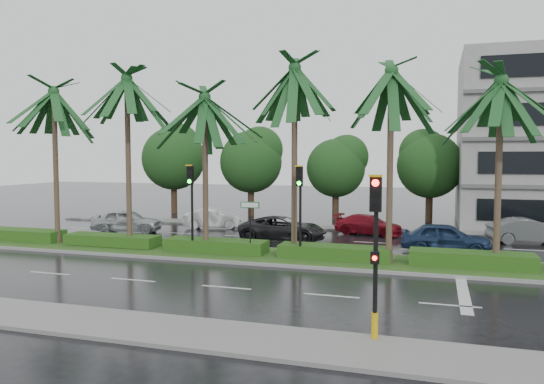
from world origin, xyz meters
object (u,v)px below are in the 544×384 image
(street_sign, at_px, (250,215))
(car_silver, at_px, (127,221))
(car_white, at_px, (213,218))
(car_red, at_px, (369,225))
(signal_near, at_px, (375,250))
(car_darkgrey, at_px, (283,228))
(car_blue, at_px, (445,238))
(car_grey, at_px, (528,231))
(signal_median_left, at_px, (191,195))

(street_sign, distance_m, car_silver, 12.09)
(car_white, xyz_separation_m, car_red, (10.48, 0.19, -0.04))
(signal_near, xyz_separation_m, street_sign, (-7.00, 9.87, -0.38))
(car_silver, relative_size, car_red, 1.03)
(car_white, bearing_deg, street_sign, -164.83)
(car_darkgrey, height_order, car_blue, car_blue)
(street_sign, height_order, car_blue, street_sign)
(car_white, xyz_separation_m, car_grey, (19.48, -0.54, 0.05))
(street_sign, bearing_deg, car_blue, 27.18)
(signal_near, height_order, car_grey, signal_near)
(car_white, relative_size, car_red, 0.94)
(car_darkgrey, height_order, car_grey, car_grey)
(signal_median_left, height_order, car_red, signal_median_left)
(signal_median_left, relative_size, car_silver, 0.99)
(street_sign, relative_size, car_red, 0.61)
(street_sign, xyz_separation_m, car_grey, (13.48, 8.80, -1.41))
(car_white, bearing_deg, signal_median_left, 179.95)
(car_darkgrey, bearing_deg, car_red, -53.61)
(signal_near, relative_size, signal_median_left, 1.00)
(signal_near, height_order, car_silver, signal_near)
(car_silver, bearing_deg, street_sign, -133.91)
(signal_median_left, bearing_deg, signal_near, -44.09)
(car_silver, height_order, car_darkgrey, car_silver)
(car_darkgrey, xyz_separation_m, car_blue, (9.00, -1.13, 0.05))
(street_sign, height_order, car_red, street_sign)
(signal_median_left, bearing_deg, car_white, 107.48)
(car_white, bearing_deg, car_grey, -109.13)
(signal_near, xyz_separation_m, car_red, (-2.52, 19.40, -1.88))
(street_sign, relative_size, car_blue, 0.59)
(street_sign, relative_size, car_silver, 0.59)
(street_sign, height_order, car_darkgrey, street_sign)
(car_silver, xyz_separation_m, car_darkgrey, (10.48, -0.10, -0.05))
(car_darkgrey, relative_size, car_grey, 1.17)
(car_red, distance_m, car_grey, 9.03)
(car_darkgrey, bearing_deg, car_white, 55.16)
(street_sign, height_order, car_silver, street_sign)
(car_grey, bearing_deg, car_darkgrey, 92.20)
(signal_near, distance_m, street_sign, 12.11)
(signal_near, xyz_separation_m, car_blue, (1.98, 14.48, -1.75))
(signal_near, height_order, car_darkgrey, signal_near)
(car_white, bearing_deg, car_darkgrey, -138.61)
(car_darkgrey, bearing_deg, street_sign, 176.40)
(car_darkgrey, distance_m, car_red, 5.89)
(signal_near, bearing_deg, street_sign, 125.34)
(car_grey, bearing_deg, car_silver, 86.45)
(car_red, height_order, car_blue, car_blue)
(car_silver, distance_m, car_white, 5.70)
(signal_near, height_order, car_white, signal_near)
(car_white, bearing_deg, signal_near, -163.45)
(car_red, bearing_deg, car_white, 101.32)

